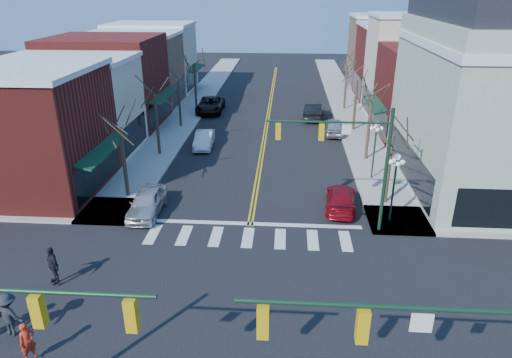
% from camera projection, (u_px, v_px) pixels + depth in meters
% --- Properties ---
extents(ground, '(160.00, 160.00, 0.00)m').
position_uv_depth(ground, '(236.00, 311.00, 19.72)').
color(ground, black).
rests_on(ground, ground).
extents(sidewalk_left, '(3.50, 70.00, 0.15)m').
position_uv_depth(sidewalk_left, '(159.00, 150.00, 38.58)').
color(sidewalk_left, '#9E9B93').
rests_on(sidewalk_left, ground).
extents(sidewalk_right, '(3.50, 70.00, 0.15)m').
position_uv_depth(sidewalk_right, '(368.00, 155.00, 37.48)').
color(sidewalk_right, '#9E9B93').
rests_on(sidewalk_right, ground).
extents(bldg_left_brick_a, '(10.00, 8.50, 8.00)m').
position_uv_depth(bldg_left_brick_a, '(20.00, 133.00, 29.90)').
color(bldg_left_brick_a, maroon).
rests_on(bldg_left_brick_a, ground).
extents(bldg_left_stucco_a, '(10.00, 7.00, 7.50)m').
position_uv_depth(bldg_left_stucco_a, '(72.00, 108.00, 37.10)').
color(bldg_left_stucco_a, beige).
rests_on(bldg_left_stucco_a, ground).
extents(bldg_left_brick_b, '(10.00, 9.00, 8.50)m').
position_uv_depth(bldg_left_brick_b, '(107.00, 82.00, 44.24)').
color(bldg_left_brick_b, maroon).
rests_on(bldg_left_brick_b, ground).
extents(bldg_left_tan, '(10.00, 7.50, 7.80)m').
position_uv_depth(bldg_left_tan, '(134.00, 71.00, 51.94)').
color(bldg_left_tan, '#9D7656').
rests_on(bldg_left_tan, ground).
extents(bldg_left_stucco_b, '(10.00, 8.00, 8.20)m').
position_uv_depth(bldg_left_stucco_b, '(153.00, 59.00, 58.97)').
color(bldg_left_stucco_b, beige).
rests_on(bldg_left_stucco_b, ground).
extents(bldg_right_brick_a, '(10.00, 8.50, 8.00)m').
position_uv_depth(bldg_right_brick_a, '(438.00, 93.00, 40.78)').
color(bldg_right_brick_a, maroon).
rests_on(bldg_right_brick_a, ground).
extents(bldg_right_stucco, '(10.00, 7.00, 10.00)m').
position_uv_depth(bldg_right_stucco, '(418.00, 68.00, 47.49)').
color(bldg_right_stucco, beige).
rests_on(bldg_right_stucco, ground).
extents(bldg_right_brick_b, '(10.00, 8.00, 8.50)m').
position_uv_depth(bldg_right_brick_b, '(401.00, 63.00, 54.67)').
color(bldg_right_brick_b, maroon).
rests_on(bldg_right_brick_b, ground).
extents(bldg_right_tan, '(10.00, 8.00, 9.00)m').
position_uv_depth(bldg_right_tan, '(388.00, 52.00, 61.90)').
color(bldg_right_tan, '#9D7656').
rests_on(bldg_right_tan, ground).
extents(traffic_mast_far_right, '(6.60, 0.28, 7.20)m').
position_uv_depth(traffic_mast_far_right, '(353.00, 153.00, 24.30)').
color(traffic_mast_far_right, '#14331E').
rests_on(traffic_mast_far_right, ground).
extents(lamppost_corner, '(0.36, 0.36, 4.33)m').
position_uv_depth(lamppost_corner, '(395.00, 177.00, 25.83)').
color(lamppost_corner, '#14331E').
rests_on(lamppost_corner, ground).
extents(lamppost_midblock, '(0.36, 0.36, 4.33)m').
position_uv_depth(lamppost_midblock, '(375.00, 141.00, 31.79)').
color(lamppost_midblock, '#14331E').
rests_on(lamppost_midblock, ground).
extents(tree_left_a, '(0.24, 0.24, 4.76)m').
position_uv_depth(tree_left_a, '(124.00, 163.00, 29.40)').
color(tree_left_a, '#382B21').
rests_on(tree_left_a, ground).
extents(tree_left_b, '(0.24, 0.24, 5.04)m').
position_uv_depth(tree_left_b, '(157.00, 126.00, 36.68)').
color(tree_left_b, '#382B21').
rests_on(tree_left_b, ground).
extents(tree_left_c, '(0.24, 0.24, 4.55)m').
position_uv_depth(tree_left_c, '(180.00, 105.00, 44.11)').
color(tree_left_c, '#382B21').
rests_on(tree_left_c, ground).
extents(tree_left_d, '(0.24, 0.24, 4.90)m').
position_uv_depth(tree_left_d, '(195.00, 86.00, 51.38)').
color(tree_left_d, '#382B21').
rests_on(tree_left_d, ground).
extents(tree_right_a, '(0.24, 0.24, 4.62)m').
position_uv_depth(tree_right_a, '(388.00, 171.00, 28.37)').
color(tree_right_a, '#382B21').
rests_on(tree_right_a, ground).
extents(tree_right_b, '(0.24, 0.24, 5.18)m').
position_uv_depth(tree_right_b, '(369.00, 129.00, 35.59)').
color(tree_right_b, '#382B21').
rests_on(tree_right_b, ground).
extents(tree_right_c, '(0.24, 0.24, 4.83)m').
position_uv_depth(tree_right_c, '(355.00, 106.00, 43.00)').
color(tree_right_c, '#382B21').
rests_on(tree_right_c, ground).
extents(tree_right_d, '(0.24, 0.24, 4.97)m').
position_uv_depth(tree_right_d, '(346.00, 88.00, 50.31)').
color(tree_right_d, '#382B21').
rests_on(tree_right_d, ground).
extents(car_left_near, '(1.88, 4.47, 1.51)m').
position_uv_depth(car_left_near, '(147.00, 202.00, 27.79)').
color(car_left_near, silver).
rests_on(car_left_near, ground).
extents(car_left_mid, '(1.65, 4.21, 1.36)m').
position_uv_depth(car_left_mid, '(204.00, 140.00, 39.24)').
color(car_left_mid, white).
rests_on(car_left_mid, ground).
extents(car_left_far, '(2.76, 5.86, 1.62)m').
position_uv_depth(car_left_far, '(210.00, 105.00, 50.00)').
color(car_left_far, black).
rests_on(car_left_far, ground).
extents(car_right_near, '(2.33, 4.74, 1.33)m').
position_uv_depth(car_right_near, '(341.00, 199.00, 28.50)').
color(car_right_near, maroon).
rests_on(car_right_near, ground).
extents(car_right_mid, '(1.87, 4.45, 1.50)m').
position_uv_depth(car_right_mid, '(334.00, 126.00, 42.64)').
color(car_right_mid, '#B5B5BA').
rests_on(car_right_mid, ground).
extents(car_right_far, '(2.43, 5.29, 1.68)m').
position_uv_depth(car_right_far, '(314.00, 111.00, 47.55)').
color(car_right_far, black).
rests_on(car_right_far, ground).
extents(pedestrian_red_a, '(0.65, 0.69, 1.58)m').
position_uv_depth(pedestrian_red_a, '(28.00, 342.00, 16.72)').
color(pedestrian_red_a, red).
rests_on(pedestrian_red_a, sidewalk_left).
extents(pedestrian_dark_a, '(1.13, 1.07, 1.88)m').
position_uv_depth(pedestrian_dark_a, '(53.00, 265.00, 21.02)').
color(pedestrian_dark_a, black).
rests_on(pedestrian_dark_a, sidewalk_left).
extents(pedestrian_dark_b, '(1.35, 0.95, 1.90)m').
position_uv_depth(pedestrian_dark_b, '(9.00, 315.00, 17.84)').
color(pedestrian_dark_b, '#202228').
rests_on(pedestrian_dark_b, sidewalk_left).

